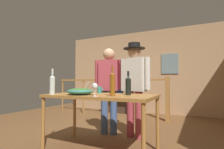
{
  "coord_description": "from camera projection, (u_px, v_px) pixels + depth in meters",
  "views": [
    {
      "loc": [
        1.52,
        -2.67,
        0.99
      ],
      "look_at": [
        0.24,
        -0.07,
        1.11
      ],
      "focal_mm": 28.12,
      "sensor_mm": 36.0,
      "label": 1
    }
  ],
  "objects": [
    {
      "name": "ground_plane",
      "position": [
        101.0,
        139.0,
        3.02
      ],
      "size": [
        7.63,
        7.63,
        0.0
      ],
      "primitive_type": "plane",
      "color": "brown"
    },
    {
      "name": "back_wall",
      "position": [
        146.0,
        72.0,
        5.71
      ],
      "size": [
        5.65,
        0.1,
        2.63
      ],
      "primitive_type": "cube",
      "color": "tan",
      "rests_on": "ground_plane"
    },
    {
      "name": "framed_picture",
      "position": [
        170.0,
        64.0,
        5.33
      ],
      "size": [
        0.5,
        0.03,
        0.61
      ],
      "primitive_type": "cube",
      "color": "slate"
    },
    {
      "name": "stair_railing",
      "position": [
        126.0,
        91.0,
        4.88
      ],
      "size": [
        3.49,
        0.1,
        1.12
      ],
      "color": "#9E6B33",
      "rests_on": "ground_plane"
    },
    {
      "name": "tv_console",
      "position": [
        116.0,
        105.0,
        5.75
      ],
      "size": [
        0.9,
        0.4,
        0.45
      ],
      "primitive_type": "cube",
      "color": "#38281E",
      "rests_on": "ground_plane"
    },
    {
      "name": "flat_screen_tv",
      "position": [
        116.0,
        91.0,
        5.75
      ],
      "size": [
        0.53,
        0.12,
        0.4
      ],
      "color": "black",
      "rests_on": "tv_console"
    },
    {
      "name": "serving_table",
      "position": [
        100.0,
        100.0,
        2.54
      ],
      "size": [
        1.57,
        0.8,
        0.8
      ],
      "color": "#9E6B33",
      "rests_on": "ground_plane"
    },
    {
      "name": "salad_bowl",
      "position": [
        80.0,
        91.0,
        2.5
      ],
      "size": [
        0.38,
        0.38,
        0.19
      ],
      "color": "#337060",
      "rests_on": "serving_table"
    },
    {
      "name": "wine_glass",
      "position": [
        95.0,
        87.0,
        2.21
      ],
      "size": [
        0.07,
        0.07,
        0.17
      ],
      "color": "silver",
      "rests_on": "serving_table"
    },
    {
      "name": "wine_bottle_clear",
      "position": [
        52.0,
        84.0,
        2.57
      ],
      "size": [
        0.08,
        0.08,
        0.38
      ],
      "color": "silver",
      "rests_on": "serving_table"
    },
    {
      "name": "wine_bottle_dark",
      "position": [
        128.0,
        85.0,
        2.45
      ],
      "size": [
        0.08,
        0.08,
        0.34
      ],
      "color": "black",
      "rests_on": "serving_table"
    },
    {
      "name": "wine_bottle_amber",
      "position": [
        112.0,
        83.0,
        2.28
      ],
      "size": [
        0.07,
        0.07,
        0.39
      ],
      "color": "brown",
      "rests_on": "serving_table"
    },
    {
      "name": "mug_teal",
      "position": [
        100.0,
        90.0,
        2.83
      ],
      "size": [
        0.11,
        0.07,
        0.11
      ],
      "color": "teal",
      "rests_on": "serving_table"
    },
    {
      "name": "person_standing_left",
      "position": [
        109.0,
        83.0,
        3.35
      ],
      "size": [
        0.54,
        0.3,
        1.63
      ],
      "rotation": [
        0.0,
        0.0,
        3.39
      ],
      "color": "#3D5684",
      "rests_on": "ground_plane"
    },
    {
      "name": "person_standing_right",
      "position": [
        134.0,
        80.0,
        3.13
      ],
      "size": [
        0.61,
        0.39,
        1.69
      ],
      "rotation": [
        0.0,
        0.0,
        2.89
      ],
      "color": "#9E3842",
      "rests_on": "ground_plane"
    }
  ]
}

